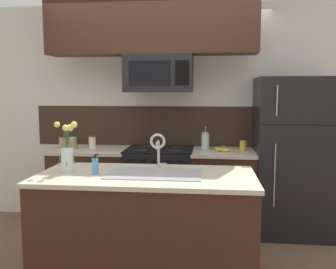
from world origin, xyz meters
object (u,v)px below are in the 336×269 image
Objects in this scene: microwave at (159,74)px; refrigerator at (291,156)px; sink_faucet at (158,146)px; coffee_tin at (243,146)px; banana_bunch at (223,150)px; stove_range at (160,188)px; dish_soap_bottle at (95,166)px; storage_jar_medium at (73,143)px; storage_jar_short at (92,142)px; french_press at (205,141)px; flower_vase at (67,155)px; storage_jar_tall at (63,142)px.

microwave reaches higher than refrigerator.
microwave reaches higher than sink_faucet.
microwave reaches higher than coffee_tin.
sink_faucet is (-0.59, -0.97, 0.18)m from banana_bunch.
stove_range is 1.44m from dish_soap_bottle.
microwave is 3.94× the size of banana_bunch.
storage_jar_short reaches higher than storage_jar_medium.
storage_jar_medium is 1.53m from french_press.
storage_jar_medium is 1.30m from flower_vase.
refrigerator is 5.62× the size of sink_faucet.
refrigerator is 2.48m from storage_jar_medium.
sink_faucet is 1.85× the size of dish_soap_bottle.
french_press is (1.64, 0.08, 0.03)m from storage_jar_tall.
banana_bunch is at bearing -153.67° from coffee_tin.
coffee_tin is 0.36× the size of sink_faucet.
refrigerator is 0.76m from banana_bunch.
storage_jar_tall is 0.55× the size of french_press.
french_press is 1.72m from flower_vase.
microwave is at bearing 64.34° from flower_vase.
banana_bunch is at bearing 58.61° from sink_faucet.
sink_faucet is at bearing 17.49° from flower_vase.
banana_bunch is (1.51, -0.09, -0.05)m from storage_jar_short.
microwave is 1.78× the size of flower_vase.
microwave is 4.51× the size of dish_soap_bottle.
storage_jar_medium is 1.52m from sink_faucet.
microwave is 0.43× the size of refrigerator.
storage_jar_short is 1.51m from banana_bunch.
coffee_tin is (0.23, 0.11, 0.03)m from banana_bunch.
sink_faucet is (1.13, -1.01, 0.13)m from storage_jar_medium.
flower_vase is at bearing -71.33° from storage_jar_medium.
storage_jar_tall is 0.98× the size of storage_jar_short.
french_press is at bearing 148.38° from banana_bunch.
stove_range is at bearing 96.73° from sink_faucet.
dish_soap_bottle is (-1.07, -1.23, 0.05)m from banana_bunch.
storage_jar_medium is at bearing -178.57° from stove_range.
banana_bunch is 0.25m from coffee_tin.
refrigerator is 10.42× the size of dish_soap_bottle.
storage_jar_tall is 1.34× the size of coffee_tin.
coffee_tin is at bearing 26.33° from banana_bunch.
stove_range is at bearing 74.82° from dish_soap_bottle.
dish_soap_bottle reaches higher than stove_range.
french_press reaches higher than storage_jar_tall.
french_press reaches higher than dish_soap_bottle.
banana_bunch is (1.84, -0.04, -0.05)m from storage_jar_tall.
refrigerator is (1.46, 0.04, -0.90)m from microwave.
coffee_tin is at bearing 52.92° from sink_faucet.
dish_soap_bottle is at bearing -122.64° from french_press.
storage_jar_short reaches higher than storage_jar_tall.
coffee_tin is 1.36m from sink_faucet.
refrigerator is 6.44× the size of french_press.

